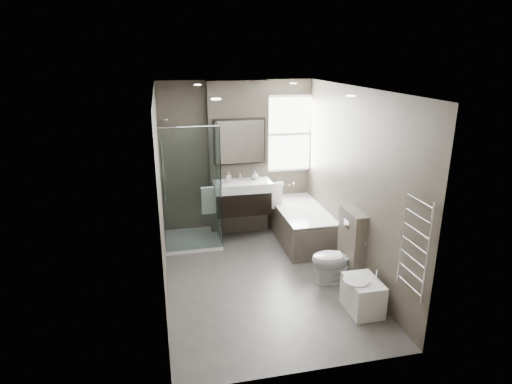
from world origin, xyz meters
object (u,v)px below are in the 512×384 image
object	(u,v)px
bathtub	(301,223)
toilet	(336,259)
vanity	(242,197)
bidet	(362,295)

from	to	relation	value
bathtub	toilet	world-z (taller)	toilet
toilet	vanity	bearing A→B (deg)	-144.21
vanity	toilet	world-z (taller)	vanity
vanity	bathtub	world-z (taller)	vanity
toilet	bidet	size ratio (longest dim) A/B	1.26
vanity	toilet	xyz separation A→B (m)	(0.97, -1.73, -0.40)
bathtub	toilet	size ratio (longest dim) A/B	2.36
vanity	bathtub	distance (m)	1.07
bathtub	bidet	distance (m)	2.14
bathtub	bidet	xyz separation A→B (m)	(0.09, -2.13, -0.10)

